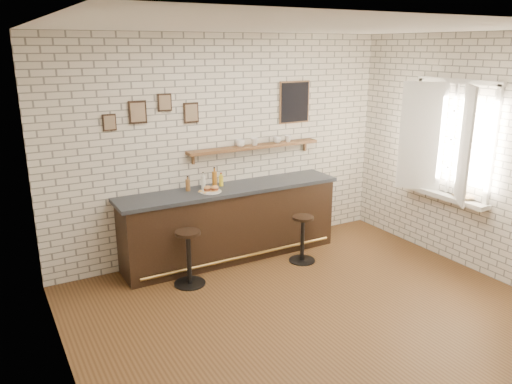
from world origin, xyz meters
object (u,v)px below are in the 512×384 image
bar_counter (231,223)px  sandwich_plate (210,191)px  bitters_bottle_brown (188,185)px  shelf_cup_a (240,143)px  bitters_bottle_white (203,182)px  shelf_cup_c (277,140)px  shelf_cup_b (255,142)px  bitters_bottle_amber (215,179)px  book_upper (460,196)px  condiment_bottle_yellow (221,180)px  bar_stool_left (189,256)px  bar_stool_right (303,237)px  book_lower (458,197)px  shelf_cup_d (288,138)px  ciabatta_sandwich (211,188)px

bar_counter → sandwich_plate: bearing=-168.4°
bitters_bottle_brown → shelf_cup_a: shelf_cup_a is taller
bar_counter → bitters_bottle_white: (-0.34, 0.12, 0.59)m
shelf_cup_c → shelf_cup_b: bearing=102.6°
shelf_cup_c → bitters_bottle_brown: bearing=105.7°
bar_counter → shelf_cup_a: (0.26, 0.20, 1.04)m
sandwich_plate → bitters_bottle_amber: bearing=51.8°
bitters_bottle_white → book_upper: 3.35m
condiment_bottle_yellow → shelf_cup_c: size_ratio=1.63×
bar_stool_left → shelf_cup_b: size_ratio=6.33×
book_upper → bar_stool_right: bearing=-175.4°
bitters_bottle_brown → book_lower: (3.03, -1.78, -0.15)m
bitters_bottle_brown → bitters_bottle_amber: size_ratio=0.73×
shelf_cup_b → shelf_cup_d: 0.55m
bitters_bottle_brown → shelf_cup_d: (1.60, 0.08, 0.46)m
bar_stool_left → shelf_cup_a: 1.74m
shelf_cup_c → shelf_cup_d: (0.18, 0.00, 0.00)m
shelf_cup_d → bitters_bottle_amber: bearing=-164.7°
ciabatta_sandwich → shelf_cup_d: bearing=11.2°
sandwich_plate → bar_stool_left: 0.92m
shelf_cup_a → shelf_cup_c: 0.59m
ciabatta_sandwich → bitters_bottle_white: bearing=97.1°
sandwich_plate → bitters_bottle_brown: bearing=140.6°
sandwich_plate → bitters_bottle_amber: (0.15, 0.19, 0.10)m
bar_stool_right → shelf_cup_d: (0.26, 0.80, 1.20)m
shelf_cup_a → shelf_cup_c: (0.59, 0.00, -0.01)m
bar_stool_left → book_lower: size_ratio=3.03×
bitters_bottle_amber → book_lower: size_ratio=1.18×
bar_counter → book_upper: bar_counter is taller
ciabatta_sandwich → bar_stool_right: ciabatta_sandwich is taller
bar_counter → book_lower: bearing=-33.9°
bitters_bottle_white → bar_stool_right: size_ratio=0.35×
shelf_cup_c → book_upper: 2.55m
shelf_cup_d → book_lower: shelf_cup_d is taller
bitters_bottle_brown → book_lower: bitters_bottle_brown is taller
ciabatta_sandwich → shelf_cup_d: (1.35, 0.27, 0.49)m
bar_stool_right → ciabatta_sandwich: bearing=154.2°
ciabatta_sandwich → bar_stool_right: bearing=-25.8°
shelf_cup_d → book_upper: (1.43, -1.89, -0.59)m
bar_counter → book_lower: 3.00m
bitters_bottle_amber → shelf_cup_b: 0.79m
sandwich_plate → bitters_bottle_white: size_ratio=1.26×
bitters_bottle_white → condiment_bottle_yellow: bearing=0.0°
bar_counter → bitters_bottle_white: bitters_bottle_white is taller
shelf_cup_b → book_lower: size_ratio=0.48×
condiment_bottle_yellow → bar_stool_left: size_ratio=0.26×
book_lower → book_upper: 0.04m
bar_counter → book_upper: bearing=-34.5°
bitters_bottle_amber → book_upper: bearing=-34.5°
bitters_bottle_brown → bitters_bottle_white: 0.22m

